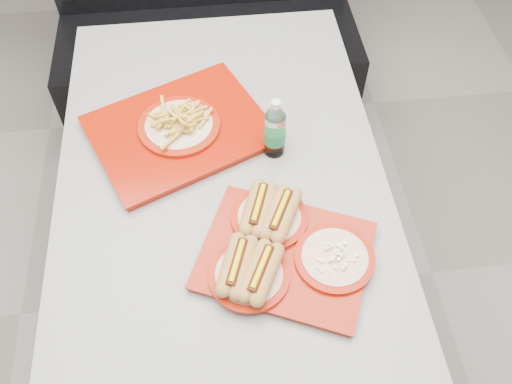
{
  "coord_description": "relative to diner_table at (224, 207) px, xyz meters",
  "views": [
    {
      "loc": [
        -0.01,
        -0.93,
        1.92
      ],
      "look_at": [
        0.08,
        -0.13,
        0.83
      ],
      "focal_mm": 38.0,
      "sensor_mm": 36.0,
      "label": 1
    }
  ],
  "objects": [
    {
      "name": "ground",
      "position": [
        0.0,
        0.0,
        -0.58
      ],
      "size": [
        6.0,
        6.0,
        0.0
      ],
      "primitive_type": "plane",
      "color": "gray",
      "rests_on": "ground"
    },
    {
      "name": "diner_table",
      "position": [
        0.0,
        0.0,
        0.0
      ],
      "size": [
        0.92,
        1.42,
        0.75
      ],
      "color": "black",
      "rests_on": "ground"
    },
    {
      "name": "booth_bench",
      "position": [
        0.0,
        1.09,
        -0.18
      ],
      "size": [
        1.3,
        0.57,
        1.35
      ],
      "color": "black",
      "rests_on": "ground"
    },
    {
      "name": "tray_near",
      "position": [
        0.12,
        -0.28,
        0.2
      ],
      "size": [
        0.49,
        0.45,
        0.09
      ],
      "rotation": [
        0.0,
        0.0,
        -0.41
      ],
      "color": "#8F1303",
      "rests_on": "diner_table"
    },
    {
      "name": "tray_far",
      "position": [
        -0.11,
        0.16,
        0.19
      ],
      "size": [
        0.6,
        0.54,
        0.1
      ],
      "rotation": [
        0.0,
        0.0,
        0.41
      ],
      "color": "#8F1303",
      "rests_on": "diner_table"
    },
    {
      "name": "water_bottle",
      "position": [
        0.15,
        0.06,
        0.25
      ],
      "size": [
        0.06,
        0.06,
        0.19
      ],
      "rotation": [
        0.0,
        0.0,
        0.15
      ],
      "color": "silver",
      "rests_on": "diner_table"
    }
  ]
}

